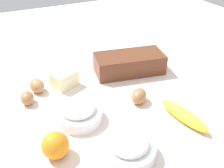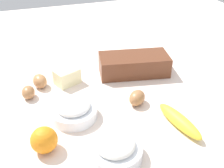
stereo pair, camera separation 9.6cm
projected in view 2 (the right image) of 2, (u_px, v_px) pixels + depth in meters
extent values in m
cube|color=beige|center=(112.00, 95.00, 0.99)|extent=(2.40, 2.40, 0.02)
cube|color=brown|center=(134.00, 64.00, 1.09)|extent=(0.30, 0.18, 0.08)
cube|color=black|center=(134.00, 64.00, 1.09)|extent=(0.29, 0.17, 0.07)
cylinder|color=white|center=(115.00, 152.00, 0.71)|extent=(0.15, 0.15, 0.04)
torus|color=white|center=(115.00, 147.00, 0.70)|extent=(0.15, 0.15, 0.01)
ellipsoid|color=white|center=(115.00, 144.00, 0.70)|extent=(0.11, 0.11, 0.04)
cylinder|color=white|center=(74.00, 113.00, 0.86)|extent=(0.15, 0.15, 0.04)
torus|color=white|center=(73.00, 109.00, 0.85)|extent=(0.15, 0.15, 0.01)
ellipsoid|color=white|center=(73.00, 106.00, 0.84)|extent=(0.11, 0.11, 0.04)
ellipsoid|color=yellow|center=(179.00, 121.00, 0.82)|extent=(0.07, 0.19, 0.04)
sphere|color=orange|center=(44.00, 140.00, 0.72)|extent=(0.07, 0.07, 0.07)
cube|color=#F4EDB2|center=(67.00, 77.00, 1.02)|extent=(0.11, 0.09, 0.06)
ellipsoid|color=#A26C41|center=(28.00, 92.00, 0.95)|extent=(0.05, 0.06, 0.05)
ellipsoid|color=#B67B4A|center=(40.00, 81.00, 1.01)|extent=(0.06, 0.08, 0.05)
ellipsoid|color=#A56F43|center=(137.00, 98.00, 0.91)|extent=(0.09, 0.08, 0.05)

